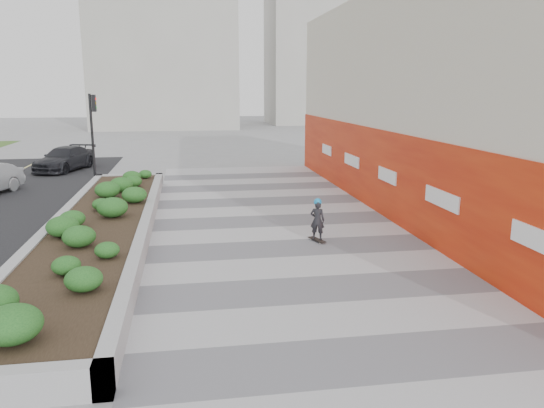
{
  "coord_description": "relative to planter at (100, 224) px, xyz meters",
  "views": [
    {
      "loc": [
        -2.84,
        -9.12,
        4.41
      ],
      "look_at": [
        -0.41,
        5.9,
        1.1
      ],
      "focal_mm": 35.0,
      "sensor_mm": 36.0,
      "label": 1
    }
  ],
  "objects": [
    {
      "name": "ground",
      "position": [
        5.5,
        -7.0,
        -0.42
      ],
      "size": [
        160.0,
        160.0,
        0.0
      ],
      "primitive_type": "plane",
      "color": "gray",
      "rests_on": "ground"
    },
    {
      "name": "walkway",
      "position": [
        5.5,
        -4.0,
        -0.41
      ],
      "size": [
        8.0,
        36.0,
        0.01
      ],
      "primitive_type": "cube",
      "color": "#A8A8AD",
      "rests_on": "ground"
    },
    {
      "name": "building",
      "position": [
        12.48,
        1.98,
        3.56
      ],
      "size": [
        6.04,
        24.08,
        8.0
      ],
      "color": "beige",
      "rests_on": "ground"
    },
    {
      "name": "planter",
      "position": [
        0.0,
        0.0,
        0.0
      ],
      "size": [
        3.0,
        18.0,
        0.9
      ],
      "color": "#9E9EA0",
      "rests_on": "ground"
    },
    {
      "name": "traffic_signal_near",
      "position": [
        -1.73,
        10.5,
        2.34
      ],
      "size": [
        0.33,
        0.28,
        4.2
      ],
      "color": "black",
      "rests_on": "ground"
    },
    {
      "name": "distant_bldg_north_l",
      "position": [
        0.5,
        48.0,
        9.58
      ],
      "size": [
        16.0,
        12.0,
        20.0
      ],
      "primitive_type": "cube",
      "color": "#ADAAA3",
      "rests_on": "ground"
    },
    {
      "name": "distant_bldg_north_r",
      "position": [
        20.5,
        53.0,
        11.58
      ],
      "size": [
        14.0,
        10.0,
        24.0
      ],
      "primitive_type": "cube",
      "color": "#ADAAA3",
      "rests_on": "ground"
    },
    {
      "name": "manhole_cover",
      "position": [
        6.0,
        -4.0,
        -0.42
      ],
      "size": [
        0.44,
        0.44,
        0.01
      ],
      "primitive_type": "cylinder",
      "color": "#595654",
      "rests_on": "ground"
    },
    {
      "name": "skateboarder",
      "position": [
        6.37,
        -1.49,
        0.25
      ],
      "size": [
        0.5,
        0.75,
        1.31
      ],
      "rotation": [
        0.0,
        0.0,
        0.34
      ],
      "color": "beige",
      "rests_on": "ground"
    },
    {
      "name": "car_dark",
      "position": [
        -4.01,
        14.37,
        0.22
      ],
      "size": [
        3.1,
        4.77,
        1.29
      ],
      "primitive_type": "imported",
      "rotation": [
        0.0,
        0.0,
        -0.32
      ],
      "color": "black",
      "rests_on": "ground"
    }
  ]
}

